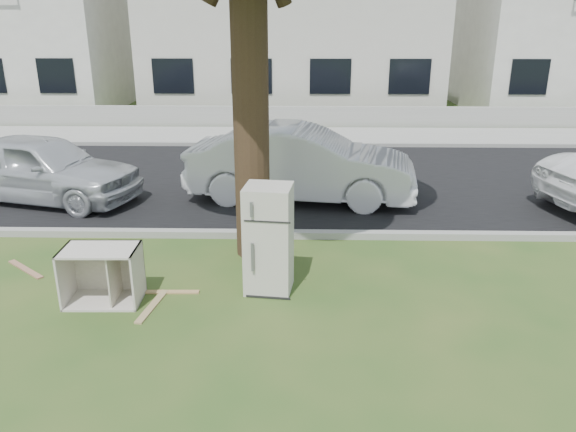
{
  "coord_description": "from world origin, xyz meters",
  "views": [
    {
      "loc": [
        0.33,
        -6.54,
        3.64
      ],
      "look_at": [
        0.18,
        0.6,
        1.06
      ],
      "focal_mm": 35.0,
      "sensor_mm": 36.0,
      "label": 1
    }
  ],
  "objects_px": {
    "cabinet": "(102,275)",
    "car_center": "(301,164)",
    "fridge": "(269,239)",
    "car_left": "(42,168)"
  },
  "relations": [
    {
      "from": "cabinet",
      "to": "car_center",
      "type": "bearing_deg",
      "value": 58.33
    },
    {
      "from": "cabinet",
      "to": "car_center",
      "type": "relative_size",
      "value": 0.21
    },
    {
      "from": "fridge",
      "to": "cabinet",
      "type": "distance_m",
      "value": 2.26
    },
    {
      "from": "fridge",
      "to": "cabinet",
      "type": "xyz_separation_m",
      "value": [
        -2.19,
        -0.4,
        -0.37
      ]
    },
    {
      "from": "car_left",
      "to": "cabinet",
      "type": "bearing_deg",
      "value": -133.41
    },
    {
      "from": "cabinet",
      "to": "car_left",
      "type": "xyz_separation_m",
      "value": [
        -2.65,
        4.3,
        0.31
      ]
    },
    {
      "from": "fridge",
      "to": "cabinet",
      "type": "bearing_deg",
      "value": -162.79
    },
    {
      "from": "car_center",
      "to": "car_left",
      "type": "xyz_separation_m",
      "value": [
        -5.29,
        -0.19,
        -0.07
      ]
    },
    {
      "from": "cabinet",
      "to": "car_left",
      "type": "relative_size",
      "value": 0.24
    },
    {
      "from": "cabinet",
      "to": "fridge",
      "type": "bearing_deg",
      "value": 9.24
    }
  ]
}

